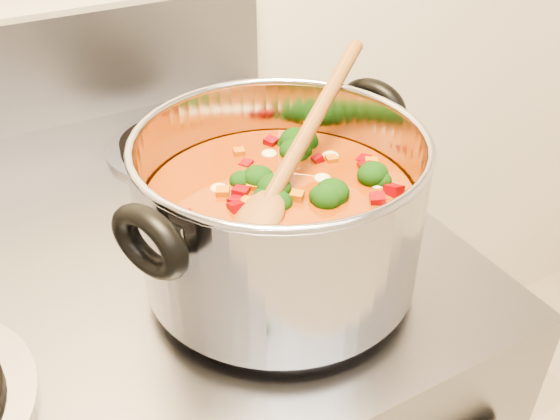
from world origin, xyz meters
The scene contains 3 objects.
stockpot centered at (0.15, 1.00, 1.01)m, with size 0.34×0.28×0.17m.
wooden_spoon centered at (0.16, 1.01, 1.05)m, with size 0.24×0.18×0.11m.
cooktop_crumbs centered at (0.07, 1.08, 0.92)m, with size 0.40×0.23×0.01m.
Camera 1 is at (-0.09, 0.57, 1.36)m, focal length 40.00 mm.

